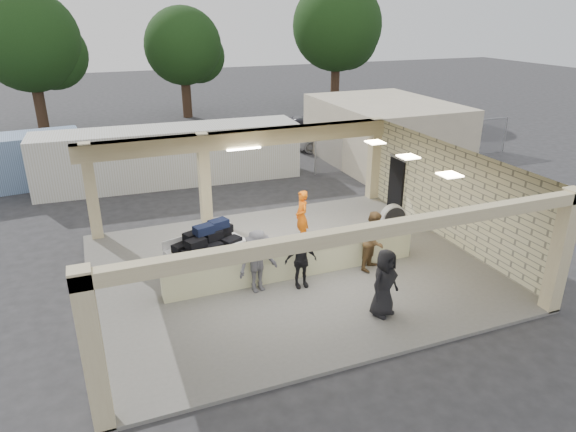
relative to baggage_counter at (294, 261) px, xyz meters
name	(u,v)px	position (x,y,z in m)	size (l,w,h in m)	color
ground	(288,270)	(0.00, 0.50, -0.59)	(120.00, 120.00, 0.00)	#29292C
pavilion	(287,223)	(0.21, 1.16, 0.76)	(12.01, 10.00, 3.55)	#64625D
baggage_counter	(294,261)	(0.00, 0.00, 0.00)	(8.20, 0.58, 0.98)	beige
luggage_cart	(209,244)	(-2.28, 1.47, 0.30)	(2.87, 2.26, 1.47)	silver
drum_fan	(393,217)	(4.66, 1.81, 0.05)	(0.94, 0.50, 1.01)	silver
baggage_handler	(302,217)	(1.17, 2.20, 0.44)	(0.68, 0.37, 1.86)	orange
passenger_a	(374,241)	(2.48, -0.50, 0.47)	(0.93, 0.41, 1.91)	brown
passenger_b	(301,261)	(-0.09, -0.71, 0.34)	(0.97, 0.35, 1.65)	black
passenger_c	(258,261)	(-1.33, -0.50, 0.46)	(1.22, 0.43, 1.90)	#4A494E
passenger_d	(384,283)	(1.37, -2.89, 0.46)	(0.92, 0.38, 1.89)	black
car_white_a	(331,136)	(8.14, 14.09, 0.09)	(2.24, 4.72, 1.35)	silver
car_white_b	(373,135)	(10.64, 13.45, 0.10)	(1.61, 4.32, 1.36)	silver
car_dark	(304,129)	(7.30, 16.29, 0.11)	(1.48, 4.20, 1.40)	black
container_white	(171,155)	(-1.85, 10.90, 0.72)	(12.11, 2.42, 2.62)	silver
fence	(417,143)	(11.00, 9.50, 0.47)	(12.06, 0.06, 2.03)	gray
tree_left	(35,45)	(-7.68, 24.66, 5.00)	(6.60, 6.30, 9.00)	#382619
tree_mid	(187,49)	(2.32, 26.66, 4.38)	(6.00, 5.60, 8.00)	#382619
tree_right	(340,29)	(14.32, 25.66, 5.63)	(7.20, 7.00, 10.00)	#382619
adjacent_building	(384,131)	(9.50, 10.50, 1.01)	(6.00, 8.00, 3.20)	beige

